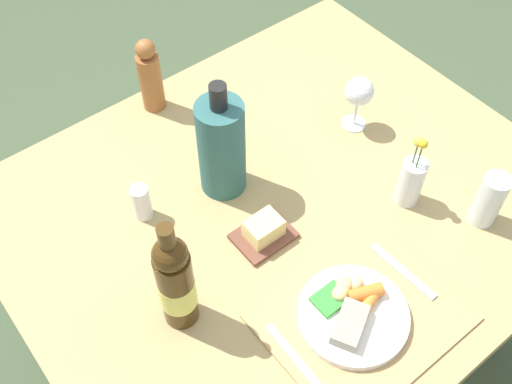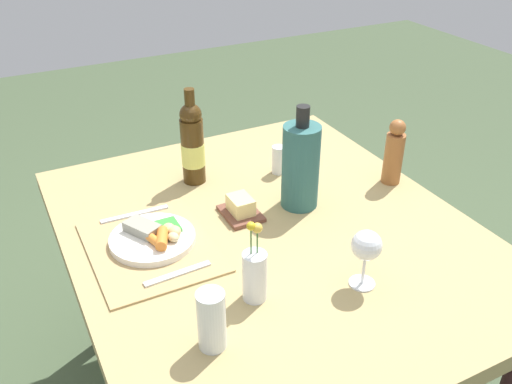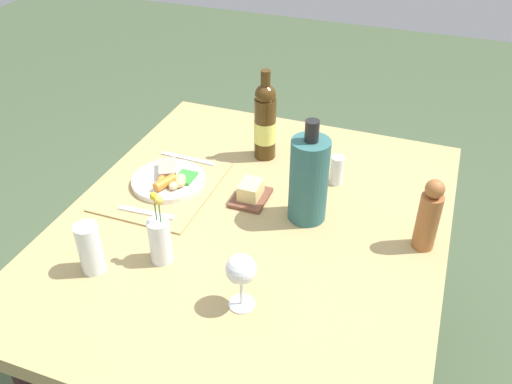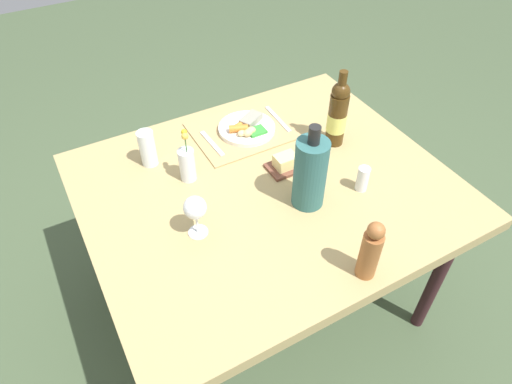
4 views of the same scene
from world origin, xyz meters
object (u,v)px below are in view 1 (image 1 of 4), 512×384
Objects in this scene: dinner_plate at (353,312)px; pepper_mill at (150,76)px; butter_dish at (264,231)px; water_tumbler at (488,202)px; wine_bottle at (176,282)px; fork at (299,362)px; cooler_bottle at (221,147)px; wine_glass at (359,93)px; knife at (403,271)px; flower_vase at (411,180)px; salt_shaker at (142,202)px; dining_table at (285,217)px.

dinner_plate is 1.07× the size of pepper_mill.
butter_dish is 0.51m from water_tumbler.
wine_bottle reaches higher than dinner_plate.
cooler_bottle is at bearing 72.90° from fork.
butter_dish is at bearing -94.37° from pepper_mill.
pepper_mill is (-0.37, 0.38, -0.01)m from wine_glass.
butter_dish is at bearing 121.50° from knife.
wine_bottle is (-0.58, 0.08, 0.06)m from flower_vase.
salt_shaker is at bearing -126.51° from pepper_mill.
wine_bottle is at bearing -165.20° from wine_glass.
wine_glass is at bearing 17.75° from butter_dish.
wine_glass is at bearing 73.43° from flower_vase.
cooler_bottle is at bearing -92.70° from pepper_mill.
dining_table is at bearing -60.16° from cooler_bottle.
cooler_bottle is 0.44m from flower_vase.
wine_bottle reaches higher than salt_shaker.
salt_shaker is (-0.22, -0.29, -0.05)m from pepper_mill.
wine_bottle is (-0.43, 0.21, 0.12)m from knife.
dining_table is 6.47× the size of fork.
butter_dish is at bearing 9.84° from wine_bottle.
butter_dish reaches higher than dining_table.
dining_table is 0.36m from wine_glass.
cooler_bottle is 1.49× the size of flower_vase.
knife is (0.31, 0.02, 0.00)m from fork.
fork is 0.50m from salt_shaker.
wine_bottle is at bearing -117.56° from pepper_mill.
wine_glass is at bearing -8.82° from salt_shaker.
knife is at bearing -120.64° from wine_glass.
knife reaches higher than dining_table.
knife is 0.56× the size of wine_bottle.
wine_glass is 0.68m from wine_bottle.
wine_glass is at bearing -7.58° from cooler_bottle.
wine_bottle is at bearing -170.16° from butter_dish.
dining_table is at bearing -164.16° from wine_glass.
butter_dish is (0.13, 0.28, 0.02)m from fork.
flower_vase is 1.49× the size of water_tumbler.
pepper_mill is at bearing 133.97° from wine_glass.
salt_shaker is at bearing 123.47° from knife.
flower_vase is at bearing 19.92° from fork.
wine_glass is 1.08× the size of water_tumbler.
pepper_mill is 0.87m from water_tumbler.
water_tumbler is (0.39, -0.78, -0.04)m from pepper_mill.
dinner_plate is 2.43× the size of salt_shaker.
wine_glass is (0.31, 0.09, 0.17)m from dining_table.
butter_dish is 0.42× the size of wine_bottle.
wine_glass reaches higher than water_tumbler.
dinner_plate is 0.53m from salt_shaker.
dinner_plate is 0.56m from wine_glass.
dining_table is 0.32m from knife.
pepper_mill is at bearing 114.74° from flower_vase.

